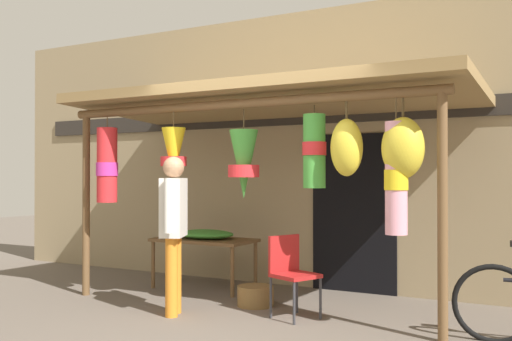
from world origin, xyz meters
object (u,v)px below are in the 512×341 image
(display_table, at_px, (204,244))
(folding_chair, at_px, (291,268))
(wicker_basket_by_table, at_px, (255,296))
(customer_foreground, at_px, (174,221))
(flower_heap_on_table, at_px, (207,234))

(display_table, distance_m, folding_chair, 1.85)
(folding_chair, distance_m, wicker_basket_by_table, 0.74)
(display_table, bearing_deg, customer_foreground, -69.10)
(flower_heap_on_table, xyz_separation_m, folding_chair, (1.61, -0.85, -0.21))
(display_table, relative_size, flower_heap_on_table, 1.68)
(flower_heap_on_table, bearing_deg, display_table, 179.92)
(display_table, distance_m, wicker_basket_by_table, 1.31)
(display_table, height_order, flower_heap_on_table, flower_heap_on_table)
(display_table, xyz_separation_m, wicker_basket_by_table, (1.08, -0.57, -0.47))
(display_table, bearing_deg, flower_heap_on_table, -0.08)
(customer_foreground, bearing_deg, wicker_basket_by_table, 54.65)
(folding_chair, relative_size, customer_foreground, 0.50)
(wicker_basket_by_table, bearing_deg, customer_foreground, -125.35)
(flower_heap_on_table, relative_size, customer_foreground, 0.47)
(wicker_basket_by_table, height_order, customer_foreground, customer_foreground)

